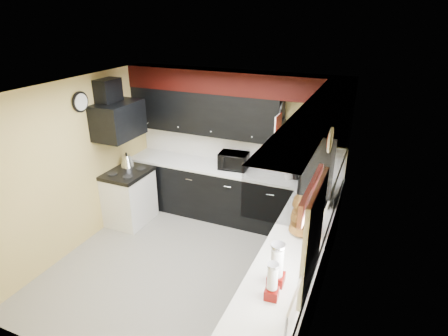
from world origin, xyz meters
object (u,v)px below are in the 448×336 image
at_px(microwave, 315,186).
at_px(knife_block, 296,171).
at_px(toaster_oven, 233,161).
at_px(kettle, 127,161).
at_px(utensil_crock, 289,174).

bearing_deg(microwave, knife_block, 32.90).
distance_m(toaster_oven, knife_block, 1.03).
bearing_deg(toaster_oven, kettle, -166.18).
bearing_deg(kettle, toaster_oven, 18.93).
bearing_deg(utensil_crock, kettle, -168.26).
xyz_separation_m(toaster_oven, microwave, (1.42, -0.50, 0.04)).
relative_size(toaster_oven, utensil_crock, 3.21).
distance_m(microwave, knife_block, 0.64).
bearing_deg(microwave, kettle, 86.62).
distance_m(utensil_crock, kettle, 2.69).
height_order(toaster_oven, utensil_crock, toaster_oven).
bearing_deg(kettle, microwave, 1.42).
relative_size(microwave, knife_block, 2.53).
distance_m(knife_block, kettle, 2.78).
bearing_deg(knife_block, utensil_crock, -138.82).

